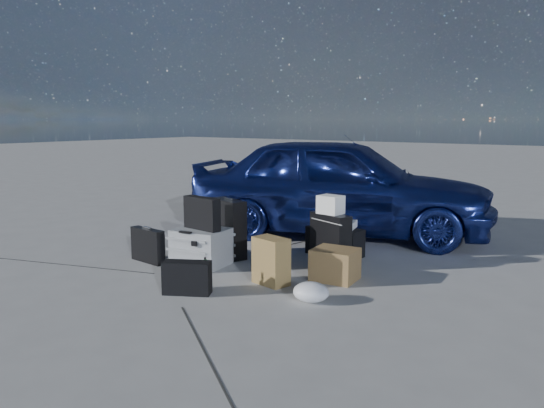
{
  "coord_description": "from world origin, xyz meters",
  "views": [
    {
      "loc": [
        3.21,
        -3.61,
        1.49
      ],
      "look_at": [
        -0.01,
        0.85,
        0.61
      ],
      "focal_mm": 35.0,
      "sensor_mm": 36.0,
      "label": 1
    }
  ],
  "objects_px": {
    "cardboard_box": "(335,264)",
    "briefcase": "(148,245)",
    "car": "(340,185)",
    "green_bottle": "(206,274)",
    "suitcase_right": "(330,241)",
    "duffel_bag": "(335,241)",
    "pelican_case": "(201,247)",
    "suitcase_left": "(229,228)"
  },
  "relations": [
    {
      "from": "suitcase_left",
      "to": "car",
      "type": "bearing_deg",
      "value": 95.0
    },
    {
      "from": "briefcase",
      "to": "green_bottle",
      "type": "xyz_separation_m",
      "value": [
        1.11,
        -0.31,
        -0.04
      ]
    },
    {
      "from": "suitcase_right",
      "to": "duffel_bag",
      "type": "relative_size",
      "value": 0.9
    },
    {
      "from": "pelican_case",
      "to": "green_bottle",
      "type": "bearing_deg",
      "value": -52.82
    },
    {
      "from": "suitcase_right",
      "to": "cardboard_box",
      "type": "relative_size",
      "value": 1.4
    },
    {
      "from": "pelican_case",
      "to": "briefcase",
      "type": "xyz_separation_m",
      "value": [
        -0.54,
        -0.25,
        -0.01
      ]
    },
    {
      "from": "suitcase_right",
      "to": "green_bottle",
      "type": "distance_m",
      "value": 1.37
    },
    {
      "from": "car",
      "to": "suitcase_left",
      "type": "bearing_deg",
      "value": 147.34
    },
    {
      "from": "duffel_bag",
      "to": "cardboard_box",
      "type": "relative_size",
      "value": 1.56
    },
    {
      "from": "duffel_bag",
      "to": "suitcase_left",
      "type": "bearing_deg",
      "value": -137.92
    },
    {
      "from": "cardboard_box",
      "to": "briefcase",
      "type": "bearing_deg",
      "value": -162.64
    },
    {
      "from": "car",
      "to": "cardboard_box",
      "type": "relative_size",
      "value": 9.63
    },
    {
      "from": "suitcase_right",
      "to": "briefcase",
      "type": "bearing_deg",
      "value": -130.2
    },
    {
      "from": "green_bottle",
      "to": "car",
      "type": "bearing_deg",
      "value": 92.77
    },
    {
      "from": "pelican_case",
      "to": "duffel_bag",
      "type": "bearing_deg",
      "value": 42.55
    },
    {
      "from": "pelican_case",
      "to": "cardboard_box",
      "type": "xyz_separation_m",
      "value": [
        1.38,
        0.35,
        -0.04
      ]
    },
    {
      "from": "pelican_case",
      "to": "suitcase_right",
      "type": "bearing_deg",
      "value": 22.8
    },
    {
      "from": "pelican_case",
      "to": "suitcase_left",
      "type": "relative_size",
      "value": 0.82
    },
    {
      "from": "briefcase",
      "to": "suitcase_left",
      "type": "xyz_separation_m",
      "value": [
        0.54,
        0.68,
        0.14
      ]
    },
    {
      "from": "suitcase_left",
      "to": "suitcase_right",
      "type": "distance_m",
      "value": 1.16
    },
    {
      "from": "car",
      "to": "cardboard_box",
      "type": "xyz_separation_m",
      "value": [
        0.93,
        -1.78,
        -0.5
      ]
    },
    {
      "from": "suitcase_left",
      "to": "duffel_bag",
      "type": "distance_m",
      "value": 1.19
    },
    {
      "from": "cardboard_box",
      "to": "suitcase_right",
      "type": "bearing_deg",
      "value": 125.99
    },
    {
      "from": "briefcase",
      "to": "suitcase_left",
      "type": "bearing_deg",
      "value": 56.37
    },
    {
      "from": "suitcase_right",
      "to": "duffel_bag",
      "type": "height_order",
      "value": "suitcase_right"
    },
    {
      "from": "pelican_case",
      "to": "cardboard_box",
      "type": "height_order",
      "value": "pelican_case"
    },
    {
      "from": "suitcase_left",
      "to": "duffel_bag",
      "type": "bearing_deg",
      "value": 57.99
    },
    {
      "from": "cardboard_box",
      "to": "green_bottle",
      "type": "height_order",
      "value": "cardboard_box"
    },
    {
      "from": "car",
      "to": "cardboard_box",
      "type": "distance_m",
      "value": 2.07
    },
    {
      "from": "suitcase_right",
      "to": "green_bottle",
      "type": "relative_size",
      "value": 2.04
    },
    {
      "from": "car",
      "to": "green_bottle",
      "type": "xyz_separation_m",
      "value": [
        0.13,
        -2.68,
        -0.51
      ]
    },
    {
      "from": "briefcase",
      "to": "suitcase_left",
      "type": "distance_m",
      "value": 0.88
    },
    {
      "from": "duffel_bag",
      "to": "green_bottle",
      "type": "relative_size",
      "value": 2.27
    },
    {
      "from": "car",
      "to": "green_bottle",
      "type": "bearing_deg",
      "value": 164.58
    },
    {
      "from": "pelican_case",
      "to": "suitcase_right",
      "type": "height_order",
      "value": "suitcase_right"
    },
    {
      "from": "car",
      "to": "briefcase",
      "type": "height_order",
      "value": "car"
    },
    {
      "from": "pelican_case",
      "to": "cardboard_box",
      "type": "bearing_deg",
      "value": 5.46
    },
    {
      "from": "car",
      "to": "duffel_bag",
      "type": "xyz_separation_m",
      "value": [
        0.48,
        -0.97,
        -0.5
      ]
    },
    {
      "from": "suitcase_left",
      "to": "briefcase",
      "type": "bearing_deg",
      "value": -109.39
    },
    {
      "from": "pelican_case",
      "to": "green_bottle",
      "type": "distance_m",
      "value": 0.8
    },
    {
      "from": "briefcase",
      "to": "green_bottle",
      "type": "height_order",
      "value": "briefcase"
    },
    {
      "from": "duffel_bag",
      "to": "car",
      "type": "bearing_deg",
      "value": 119.92
    }
  ]
}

